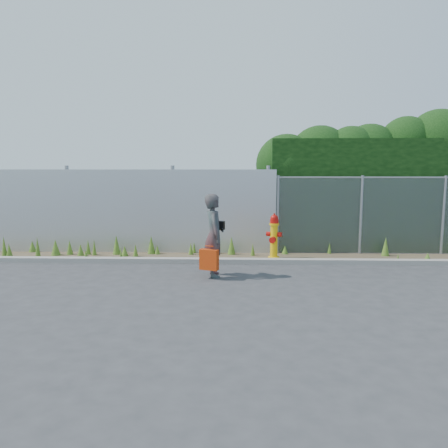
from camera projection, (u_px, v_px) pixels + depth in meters
name	position (u px, v px, depth m)	size (l,w,h in m)	color
ground	(237.00, 284.00, 8.55)	(80.00, 80.00, 0.00)	#353537
curb	(237.00, 261.00, 10.32)	(16.00, 0.22, 0.12)	gray
weed_strip	(233.00, 252.00, 11.04)	(16.00, 1.25, 0.54)	#4E3E2C
corrugated_fence	(114.00, 211.00, 11.48)	(8.50, 0.21, 2.30)	#B4B7BC
chainlink_fence	(402.00, 215.00, 11.25)	(6.50, 0.07, 2.05)	gray
hedge	(389.00, 175.00, 12.14)	(7.68, 1.83, 3.83)	black
fire_hydrant	(274.00, 237.00, 10.75)	(0.38, 0.34, 1.14)	yellow
woman	(214.00, 235.00, 9.07)	(0.63, 0.41, 1.73)	#0D5654
red_tote_bag	(209.00, 260.00, 8.89)	(0.38, 0.14, 0.50)	red
black_shoulder_bag	(219.00, 225.00, 9.16)	(0.24, 0.10, 0.18)	black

